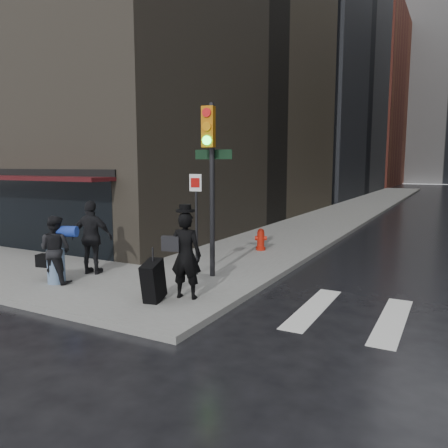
{
  "coord_description": "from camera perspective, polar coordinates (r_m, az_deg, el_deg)",
  "views": [
    {
      "loc": [
        6.07,
        -7.88,
        3.05
      ],
      "look_at": [
        -0.05,
        3.58,
        1.3
      ],
      "focal_mm": 35.0,
      "sensor_mm": 36.0,
      "label": 1
    }
  ],
  "objects": [
    {
      "name": "man_jeans",
      "position": [
        11.54,
        -21.18,
        -3.12
      ],
      "size": [
        1.23,
        0.79,
        1.68
      ],
      "rotation": [
        0.0,
        0.0,
        3.35
      ],
      "color": "black",
      "rests_on": "ground"
    },
    {
      "name": "man_greycoat",
      "position": [
        12.19,
        -16.86,
        -1.69
      ],
      "size": [
        1.25,
        0.8,
        1.97
      ],
      "rotation": [
        0.0,
        0.0,
        3.44
      ],
      "color": "black",
      "rests_on": "ground"
    },
    {
      "name": "bldg_left_mid",
      "position": [
        51.61,
        5.8,
        23.32
      ],
      "size": [
        22.0,
        24.0,
        34.0
      ],
      "primitive_type": "cube",
      "color": "slate",
      "rests_on": "ground"
    },
    {
      "name": "ground",
      "position": [
        10.4,
        -9.21,
        -9.48
      ],
      "size": [
        140.0,
        140.0,
        0.0
      ],
      "primitive_type": "plane",
      "color": "black",
      "rests_on": "ground"
    },
    {
      "name": "storefront",
      "position": [
        16.37,
        -25.05,
        2.66
      ],
      "size": [
        8.4,
        1.11,
        2.83
      ],
      "color": "black",
      "rests_on": "ground"
    },
    {
      "name": "sidewalk_left",
      "position": [
        35.53,
        18.18,
        2.48
      ],
      "size": [
        4.0,
        50.0,
        0.15
      ],
      "primitive_type": "cube",
      "color": "slate",
      "rests_on": "ground"
    },
    {
      "name": "bldg_left_far",
      "position": [
        73.12,
        13.19,
        15.29
      ],
      "size": [
        22.0,
        20.0,
        26.0
      ],
      "primitive_type": "cube",
      "color": "brown",
      "rests_on": "ground"
    },
    {
      "name": "fire_hydrant",
      "position": [
        15.08,
        4.82,
        -2.15
      ],
      "size": [
        0.44,
        0.33,
        0.75
      ],
      "rotation": [
        0.0,
        0.0,
        0.42
      ],
      "color": "#AF190A",
      "rests_on": "ground"
    },
    {
      "name": "traffic_light",
      "position": [
        11.17,
        -1.95,
        7.54
      ],
      "size": [
        1.11,
        0.57,
        4.46
      ],
      "rotation": [
        0.0,
        0.0,
        0.16
      ],
      "color": "black",
      "rests_on": "ground"
    },
    {
      "name": "man_overcoat",
      "position": [
        9.53,
        -5.88,
        -4.58
      ],
      "size": [
        1.09,
        1.25,
        2.11
      ],
      "rotation": [
        0.0,
        0.0,
        3.35
      ],
      "color": "black",
      "rests_on": "ground"
    }
  ]
}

